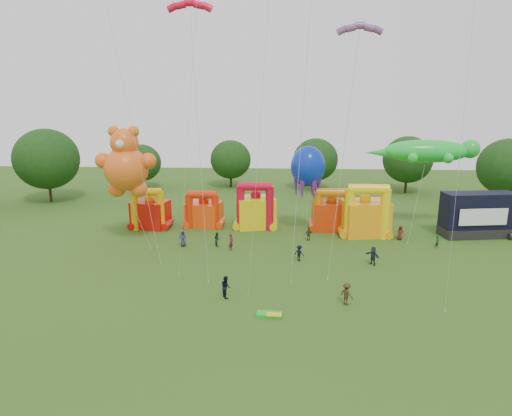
# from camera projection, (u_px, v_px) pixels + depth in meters

# --- Properties ---
(ground) EXTENTS (160.00, 160.00, 0.00)m
(ground) POSITION_uv_depth(u_px,v_px,m) (259.00, 340.00, 32.97)
(ground) COLOR #335819
(ground) RESTS_ON ground
(tree_ring) EXTENTS (121.39, 123.47, 12.07)m
(tree_ring) POSITION_uv_depth(u_px,v_px,m) (243.00, 255.00, 32.11)
(tree_ring) COLOR #352314
(tree_ring) RESTS_ON ground
(bouncy_castle_0) EXTENTS (5.08, 4.41, 5.63)m
(bouncy_castle_0) POSITION_uv_depth(u_px,v_px,m) (150.00, 212.00, 60.43)
(bouncy_castle_0) COLOR red
(bouncy_castle_0) RESTS_ON ground
(bouncy_castle_1) EXTENTS (5.05, 4.38, 5.09)m
(bouncy_castle_1) POSITION_uv_depth(u_px,v_px,m) (204.00, 212.00, 61.23)
(bouncy_castle_1) COLOR #F4410D
(bouncy_castle_1) RESTS_ON ground
(bouncy_castle_2) EXTENTS (5.60, 4.86, 6.39)m
(bouncy_castle_2) POSITION_uv_depth(u_px,v_px,m) (256.00, 210.00, 60.48)
(bouncy_castle_2) COLOR yellow
(bouncy_castle_2) RESTS_ON ground
(bouncy_castle_3) EXTENTS (4.91, 3.96, 5.79)m
(bouncy_castle_3) POSITION_uv_depth(u_px,v_px,m) (331.00, 213.00, 59.58)
(bouncy_castle_3) COLOR red
(bouncy_castle_3) RESTS_ON ground
(bouncy_castle_4) EXTENTS (6.25, 5.37, 6.82)m
(bouncy_castle_4) POSITION_uv_depth(u_px,v_px,m) (365.00, 215.00, 57.16)
(bouncy_castle_4) COLOR orange
(bouncy_castle_4) RESTS_ON ground
(stage_trailer) EXTENTS (9.21, 4.52, 5.57)m
(stage_trailer) POSITION_uv_depth(u_px,v_px,m) (478.00, 215.00, 56.88)
(stage_trailer) COLOR black
(stage_trailer) RESTS_ON ground
(teddy_bear_kite) EXTENTS (7.11, 5.05, 13.99)m
(teddy_bear_kite) POSITION_uv_depth(u_px,v_px,m) (128.00, 175.00, 52.33)
(teddy_bear_kite) COLOR orange
(teddy_bear_kite) RESTS_ON ground
(gecko_kite) EXTENTS (14.42, 9.26, 11.89)m
(gecko_kite) POSITION_uv_depth(u_px,v_px,m) (421.00, 181.00, 57.09)
(gecko_kite) COLOR green
(gecko_kite) RESTS_ON ground
(octopus_kite) EXTENTS (4.31, 4.80, 11.22)m
(octopus_kite) POSITION_uv_depth(u_px,v_px,m) (308.00, 171.00, 57.28)
(octopus_kite) COLOR #0B28B1
(octopus_kite) RESTS_ON ground
(parafoil_kites) EXTENTS (30.63, 11.27, 30.30)m
(parafoil_kites) POSITION_uv_depth(u_px,v_px,m) (197.00, 131.00, 45.85)
(parafoil_kites) COLOR red
(parafoil_kites) RESTS_ON ground
(diamond_kites) EXTENTS (26.04, 16.97, 37.32)m
(diamond_kites) POSITION_uv_depth(u_px,v_px,m) (297.00, 106.00, 41.75)
(diamond_kites) COLOR red
(diamond_kites) RESTS_ON ground
(folded_kite_bundle) EXTENTS (2.07, 1.22, 0.31)m
(folded_kite_bundle) POSITION_uv_depth(u_px,v_px,m) (270.00, 314.00, 36.52)
(folded_kite_bundle) COLOR green
(folded_kite_bundle) RESTS_ON ground
(spectator_0) EXTENTS (1.02, 0.74, 1.92)m
(spectator_0) POSITION_uv_depth(u_px,v_px,m) (183.00, 238.00, 53.25)
(spectator_0) COLOR #2A2741
(spectator_0) RESTS_ON ground
(spectator_1) EXTENTS (0.66, 0.82, 1.97)m
(spectator_1) POSITION_uv_depth(u_px,v_px,m) (231.00, 242.00, 51.93)
(spectator_1) COLOR maroon
(spectator_1) RESTS_ON ground
(spectator_2) EXTENTS (0.94, 1.02, 1.68)m
(spectator_2) POSITION_uv_depth(u_px,v_px,m) (217.00, 239.00, 53.29)
(spectator_2) COLOR #173A29
(spectator_2) RESTS_ON ground
(spectator_3) EXTENTS (1.29, 1.10, 1.73)m
(spectator_3) POSITION_uv_depth(u_px,v_px,m) (299.00, 253.00, 48.60)
(spectator_3) COLOR black
(spectator_3) RESTS_ON ground
(spectator_4) EXTENTS (1.08, 0.79, 1.70)m
(spectator_4) POSITION_uv_depth(u_px,v_px,m) (309.00, 234.00, 55.33)
(spectator_4) COLOR #453C1B
(spectator_4) RESTS_ON ground
(spectator_5) EXTENTS (1.58, 1.78, 1.95)m
(spectator_5) POSITION_uv_depth(u_px,v_px,m) (373.00, 256.00, 47.42)
(spectator_5) COLOR #22263A
(spectator_5) RESTS_ON ground
(spectator_6) EXTENTS (0.87, 0.57, 1.77)m
(spectator_6) POSITION_uv_depth(u_px,v_px,m) (400.00, 233.00, 55.64)
(spectator_6) COLOR #571819
(spectator_6) RESTS_ON ground
(spectator_7) EXTENTS (0.66, 0.64, 1.52)m
(spectator_7) POSITION_uv_depth(u_px,v_px,m) (437.00, 242.00, 52.63)
(spectator_7) COLOR #163721
(spectator_7) RESTS_ON ground
(spectator_8) EXTENTS (1.09, 1.19, 1.97)m
(spectator_8) POSITION_uv_depth(u_px,v_px,m) (226.00, 287.00, 39.75)
(spectator_8) COLOR black
(spectator_8) RESTS_ON ground
(spectator_9) EXTENTS (1.40, 1.42, 1.96)m
(spectator_9) POSITION_uv_depth(u_px,v_px,m) (347.00, 294.00, 38.33)
(spectator_9) COLOR #362915
(spectator_9) RESTS_ON ground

